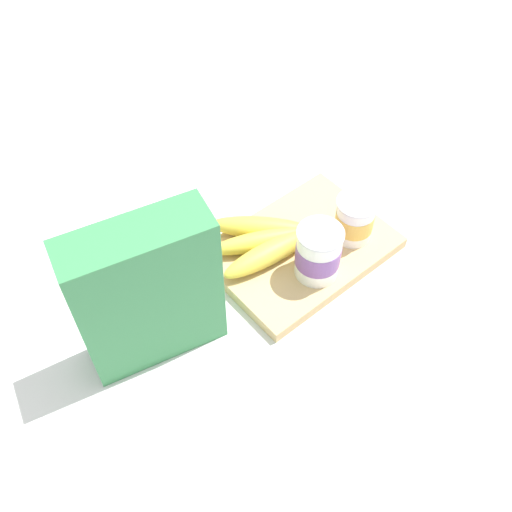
{
  "coord_description": "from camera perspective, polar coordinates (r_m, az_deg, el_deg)",
  "views": [
    {
      "loc": [
        0.47,
        0.44,
        0.79
      ],
      "look_at": [
        0.1,
        0.0,
        0.07
      ],
      "focal_mm": 41.37,
      "sensor_mm": 36.0,
      "label": 1
    }
  ],
  "objects": [
    {
      "name": "ground_plane",
      "position": [
        1.02,
        4.3,
        0.27
      ],
      "size": [
        2.4,
        2.4,
        0.0
      ],
      "primitive_type": "plane",
      "color": "silver"
    },
    {
      "name": "spoon",
      "position": [
        1.12,
        10.63,
        5.35
      ],
      "size": [
        0.13,
        0.05,
        0.01
      ],
      "color": "silver",
      "rests_on": "ground_plane"
    },
    {
      "name": "yogurt_cup_front",
      "position": [
        1.0,
        9.51,
        3.54
      ],
      "size": [
        0.07,
        0.07,
        0.08
      ],
      "color": "white",
      "rests_on": "cutting_board"
    },
    {
      "name": "cutting_board",
      "position": [
        1.01,
        4.34,
        0.66
      ],
      "size": [
        0.3,
        0.22,
        0.02
      ],
      "primitive_type": "cube",
      "color": "tan",
      "rests_on": "ground_plane"
    },
    {
      "name": "banana_bunch",
      "position": [
        0.98,
        0.79,
        1.53
      ],
      "size": [
        0.19,
        0.16,
        0.04
      ],
      "color": "yellow",
      "rests_on": "cutting_board"
    },
    {
      "name": "yogurt_cup_back",
      "position": [
        0.93,
        6.03,
        0.31
      ],
      "size": [
        0.07,
        0.07,
        0.1
      ],
      "color": "white",
      "rests_on": "cutting_board"
    },
    {
      "name": "cereal_box",
      "position": [
        0.82,
        -10.46,
        -3.6
      ],
      "size": [
        0.21,
        0.12,
        0.25
      ],
      "primitive_type": "cube",
      "rotation": [
        0.0,
        0.0,
        -0.24
      ],
      "color": "#38844C",
      "rests_on": "ground_plane"
    }
  ]
}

